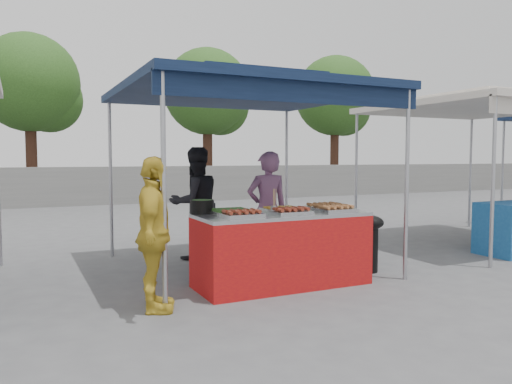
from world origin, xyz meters
name	(u,v)px	position (x,y,z in m)	size (l,w,h in m)	color
ground_plane	(278,283)	(0.00, 0.00, 0.00)	(80.00, 80.00, 0.00)	#4E4E50
back_wall	(114,186)	(0.00, 11.00, 0.60)	(40.00, 0.25, 1.20)	slate
main_canopy	(244,91)	(0.00, 0.97, 2.37)	(3.20, 3.20, 2.57)	#A3A3A9
neighbor_stall_right	(501,151)	(4.50, 0.57, 1.60)	(3.20, 3.20, 2.57)	#A3A3A9
tree_1	(34,87)	(-2.18, 13.21, 3.82)	(3.34, 3.25, 5.59)	#381F15
tree_2	(210,96)	(3.93, 12.83, 3.82)	(3.35, 3.25, 5.59)	#381F15
tree_3	(337,100)	(9.59, 12.66, 3.94)	(3.43, 3.35, 5.76)	#381F15
vendor_table	(282,249)	(0.00, -0.10, 0.43)	(2.00, 0.80, 0.85)	#A81212
food_tray_fl	(242,215)	(-0.61, -0.34, 0.88)	(0.42, 0.30, 0.07)	#ADAEB2
food_tray_fm	(291,212)	(-0.02, -0.34, 0.88)	(0.42, 0.30, 0.07)	#ADAEB2
food_tray_fr	(336,210)	(0.59, -0.34, 0.88)	(0.42, 0.30, 0.07)	#ADAEB2
food_tray_bl	(231,212)	(-0.62, -0.03, 0.88)	(0.42, 0.30, 0.07)	#ADAEB2
food_tray_bm	(280,209)	(0.03, 0.00, 0.88)	(0.42, 0.30, 0.07)	#ADAEB2
food_tray_br	(324,207)	(0.61, -0.05, 0.88)	(0.42, 0.30, 0.07)	#ADAEB2
cooking_pot	(202,207)	(-0.85, 0.25, 0.93)	(0.27, 0.27, 0.16)	black
skewer_cup	(274,210)	(-0.17, -0.22, 0.90)	(0.08, 0.08, 0.10)	#A3A3A9
wok_burner	(366,238)	(1.33, 0.05, 0.45)	(0.45, 0.45, 0.75)	black
crate_left	(224,267)	(-0.47, 0.53, 0.14)	(0.47, 0.33, 0.28)	navy
crate_right	(275,262)	(0.22, 0.47, 0.14)	(0.48, 0.34, 0.29)	navy
crate_stacked	(276,240)	(0.22, 0.47, 0.43)	(0.48, 0.34, 0.29)	navy
vendor_woman	(267,210)	(0.27, 0.82, 0.79)	(0.57, 0.38, 1.57)	#774C6F
helper_man	(195,203)	(-0.41, 1.80, 0.82)	(0.80, 0.62, 1.64)	black
customer_person	(154,234)	(-1.58, -0.44, 0.75)	(0.88, 0.37, 1.51)	gold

